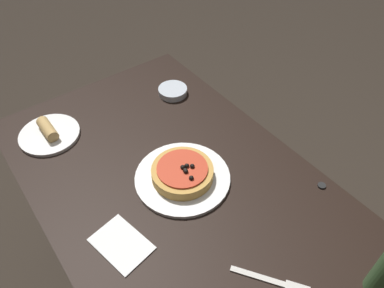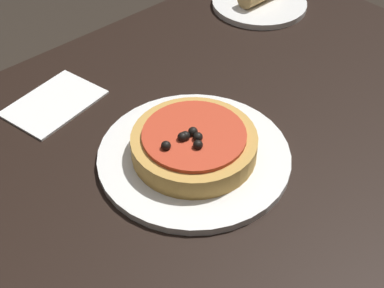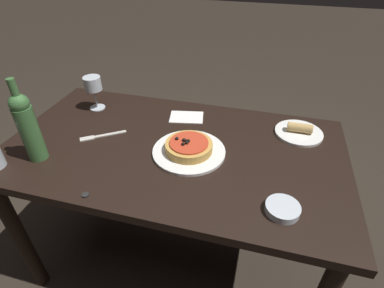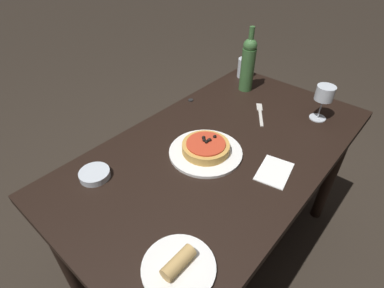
{
  "view_description": "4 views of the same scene",
  "coord_description": "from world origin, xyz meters",
  "px_view_note": "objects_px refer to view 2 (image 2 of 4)",
  "views": [
    {
      "loc": [
        -0.52,
        0.38,
        1.62
      ],
      "look_at": [
        0.1,
        -0.08,
        0.84
      ],
      "focal_mm": 35.0,
      "sensor_mm": 36.0,
      "label": 1
    },
    {
      "loc": [
        -0.31,
        -0.44,
        1.3
      ],
      "look_at": [
        0.07,
        -0.02,
        0.78
      ],
      "focal_mm": 50.0,
      "sensor_mm": 36.0,
      "label": 2
    },
    {
      "loc": [
        0.33,
        -0.92,
        1.46
      ],
      "look_at": [
        0.1,
        -0.08,
        0.83
      ],
      "focal_mm": 28.0,
      "sensor_mm": 36.0,
      "label": 3
    },
    {
      "loc": [
        0.78,
        0.53,
        1.5
      ],
      "look_at": [
        0.13,
        -0.05,
        0.81
      ],
      "focal_mm": 28.0,
      "sensor_mm": 36.0,
      "label": 4
    }
  ],
  "objects_px": {
    "pizza": "(194,144)",
    "side_plate": "(259,1)",
    "dinner_plate": "(194,156)",
    "dining_table": "(149,219)"
  },
  "relations": [
    {
      "from": "pizza",
      "to": "side_plate",
      "type": "height_order",
      "value": "pizza"
    },
    {
      "from": "dinner_plate",
      "to": "side_plate",
      "type": "bearing_deg",
      "value": 30.72
    },
    {
      "from": "dining_table",
      "to": "pizza",
      "type": "bearing_deg",
      "value": -17.2
    },
    {
      "from": "dinner_plate",
      "to": "side_plate",
      "type": "relative_size",
      "value": 1.43
    },
    {
      "from": "pizza",
      "to": "side_plate",
      "type": "relative_size",
      "value": 0.92
    },
    {
      "from": "dining_table",
      "to": "dinner_plate",
      "type": "relative_size",
      "value": 4.76
    },
    {
      "from": "dining_table",
      "to": "side_plate",
      "type": "relative_size",
      "value": 6.81
    },
    {
      "from": "pizza",
      "to": "dinner_plate",
      "type": "bearing_deg",
      "value": 15.73
    },
    {
      "from": "dining_table",
      "to": "pizza",
      "type": "distance_m",
      "value": 0.15
    },
    {
      "from": "dining_table",
      "to": "side_plate",
      "type": "distance_m",
      "value": 0.55
    }
  ]
}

